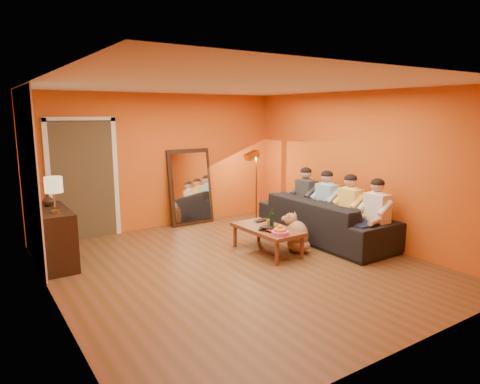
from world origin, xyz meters
TOP-DOWN VIEW (x-y plane):
  - room_shell at (0.00, 0.37)m, footprint 5.00×5.50m
  - white_accent at (-2.48, 1.75)m, footprint 0.02×1.90m
  - doorway_recess at (-1.50, 2.83)m, footprint 1.06×0.30m
  - door_jamb_left at (-2.07, 2.71)m, footprint 0.08×0.06m
  - door_jamb_right at (-0.93, 2.71)m, footprint 0.08×0.06m
  - door_header at (-1.50, 2.71)m, footprint 1.22×0.06m
  - mirror_frame at (0.55, 2.63)m, footprint 0.92×0.27m
  - mirror_glass at (0.55, 2.59)m, footprint 0.78×0.21m
  - sideboard at (-2.24, 1.55)m, footprint 0.44×1.18m
  - table_lamp at (-2.24, 1.25)m, footprint 0.24×0.24m
  - sofa at (2.00, 0.28)m, footprint 2.59×1.01m
  - coffee_table at (0.72, 0.27)m, footprint 0.65×1.24m
  - floor_lamp at (1.78, 2.06)m, footprint 0.31×0.25m
  - dog at (1.18, 0.08)m, footprint 0.49×0.62m
  - person_far_left at (2.13, -0.72)m, footprint 0.70×0.44m
  - person_mid_left at (2.13, -0.17)m, footprint 0.70×0.44m
  - person_mid_right at (2.13, 0.38)m, footprint 0.70×0.44m
  - person_far_right at (2.13, 0.93)m, footprint 0.70×0.44m
  - fruit_bowl at (0.62, -0.18)m, footprint 0.26×0.26m
  - wine_bottle at (0.77, 0.22)m, footprint 0.07×0.07m
  - tumbler at (0.84, 0.39)m, footprint 0.10×0.10m
  - laptop at (0.90, 0.62)m, footprint 0.33×0.26m
  - book_lower at (0.54, 0.07)m, footprint 0.30×0.33m
  - book_mid at (0.55, 0.08)m, footprint 0.19×0.25m
  - book_upper at (0.54, 0.06)m, footprint 0.27×0.28m
  - vase at (-2.24, 1.80)m, footprint 0.17×0.17m
  - flowers at (-2.24, 1.80)m, footprint 0.17×0.17m

SIDE VIEW (x-z plane):
  - coffee_table at x=0.72m, z-range 0.00..0.42m
  - dog at x=1.18m, z-range 0.00..0.64m
  - sofa at x=2.00m, z-range 0.00..0.76m
  - sideboard at x=-2.24m, z-range 0.00..0.85m
  - laptop at x=0.90m, z-range 0.42..0.44m
  - book_lower at x=0.54m, z-range 0.42..0.45m
  - book_mid at x=0.55m, z-range 0.45..0.46m
  - tumbler at x=0.84m, z-range 0.42..0.50m
  - book_upper at x=0.54m, z-range 0.46..0.48m
  - fruit_bowl at x=0.62m, z-range 0.42..0.58m
  - wine_bottle at x=0.77m, z-range 0.42..0.73m
  - person_far_left at x=2.13m, z-range 0.00..1.22m
  - person_mid_left at x=2.13m, z-range 0.00..1.22m
  - person_mid_right at x=2.13m, z-range 0.00..1.22m
  - person_far_right at x=2.13m, z-range 0.00..1.22m
  - floor_lamp at x=1.78m, z-range 0.00..1.44m
  - mirror_frame at x=0.55m, z-range 0.00..1.52m
  - mirror_glass at x=0.55m, z-range 0.09..1.43m
  - vase at x=-2.24m, z-range 0.85..1.03m
  - doorway_recess at x=-1.50m, z-range 0.00..2.10m
  - door_jamb_left at x=-2.07m, z-range -0.05..2.15m
  - door_jamb_right at x=-0.93m, z-range -0.05..2.15m
  - table_lamp at x=-2.24m, z-range 0.85..1.36m
  - flowers at x=-2.24m, z-range 0.97..1.39m
  - room_shell at x=0.00m, z-range 0.00..2.60m
  - white_accent at x=-2.48m, z-range 0.01..2.59m
  - door_header at x=-1.50m, z-range 2.08..2.16m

